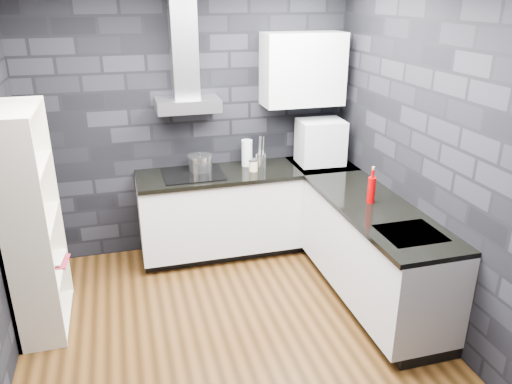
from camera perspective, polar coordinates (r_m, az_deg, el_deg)
name	(u,v)px	position (r m, az deg, el deg)	size (l,w,h in m)	color
ground	(229,330)	(4.20, -3.07, -15.51)	(3.20, 3.20, 0.00)	#492C12
wall_back	(191,121)	(5.09, -7.42, 8.00)	(3.20, 0.05, 2.70)	black
wall_front	(308,299)	(2.15, 5.95, -12.03)	(3.20, 0.05, 2.70)	black
wall_right	(426,155)	(4.18, 18.85, 3.99)	(0.05, 3.20, 2.70)	black
toekick_back	(247,243)	(5.38, -1.00, -5.88)	(2.18, 0.50, 0.10)	black
toekick_right	(373,294)	(4.66, 13.25, -11.25)	(0.50, 1.78, 0.10)	black
counter_back_cab	(248,208)	(5.16, -0.92, -1.84)	(2.20, 0.60, 0.76)	silver
counter_right_cab	(373,252)	(4.43, 13.26, -6.66)	(0.60, 1.80, 0.76)	silver
counter_back_top	(248,172)	(5.00, -0.92, 2.32)	(2.20, 0.62, 0.04)	black
counter_right_top	(376,209)	(4.25, 13.60, -1.93)	(0.62, 1.80, 0.04)	black
counter_corner_top	(322,165)	(5.26, 7.53, 3.11)	(0.62, 0.62, 0.04)	black
hood_body	(188,105)	(4.85, -7.78, 9.84)	(0.60, 0.34, 0.12)	#A5A5A9
hood_chimney	(184,49)	(4.85, -8.22, 15.92)	(0.24, 0.20, 0.90)	#A5A5A9
upper_cabinet	(303,69)	(5.08, 5.37, 13.79)	(0.80, 0.35, 0.70)	silver
cooktop	(193,174)	(4.90, -7.18, 2.05)	(0.58, 0.50, 0.01)	black
sink_rim	(411,234)	(3.87, 17.25, -4.56)	(0.44, 0.40, 0.01)	#A5A5A9
pot	(200,163)	(4.97, -6.39, 3.26)	(0.23, 0.23, 0.14)	silver
glass_vase	(247,153)	(5.09, -1.04, 4.49)	(0.11, 0.11, 0.27)	silver
storage_jar	(253,166)	(4.95, -0.31, 3.01)	(0.09, 0.09, 0.11)	beige
utensil_crock	(261,160)	(5.08, 0.57, 3.66)	(0.11, 0.11, 0.14)	silver
appliance_garage	(320,142)	(5.19, 7.38, 5.68)	(0.45, 0.35, 0.45)	silver
red_bottle	(371,190)	(4.28, 13.04, 0.21)	(0.07, 0.07, 0.22)	#920002
bookshelf	(32,223)	(4.21, -24.24, -3.24)	(0.34, 0.80, 1.80)	beige
fruit_bowl	(29,225)	(4.09, -24.52, -3.45)	(0.20, 0.20, 0.05)	white
book_red	(43,252)	(4.48, -23.19, -6.29)	(0.19, 0.02, 0.25)	maroon
book_second	(40,249)	(4.48, -23.44, -6.01)	(0.17, 0.02, 0.23)	#B2B2B2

